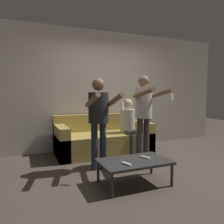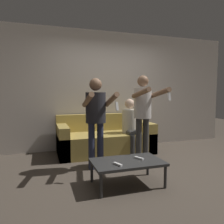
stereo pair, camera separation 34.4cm
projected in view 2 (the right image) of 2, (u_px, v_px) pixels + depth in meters
name	position (u px, v px, depth m)	size (l,w,h in m)	color
ground_plane	(137.00, 171.00, 3.60)	(14.00, 14.00, 0.00)	#4C4238
wall_back	(106.00, 90.00, 5.12)	(6.40, 0.06, 2.70)	beige
couch	(105.00, 140.00, 4.70)	(2.00, 0.91, 0.81)	#AD9347
person_standing_left	(96.00, 113.00, 3.61)	(0.46, 0.73, 1.53)	#282D47
person_standing_right	(143.00, 109.00, 3.87)	(0.43, 0.75, 1.59)	#383838
person_seated	(131.00, 123.00, 4.63)	(0.32, 0.53, 1.16)	#383838
coffee_table	(127.00, 163.00, 3.03)	(0.98, 0.59, 0.35)	#2D2D2D
remote_near	(118.00, 164.00, 2.84)	(0.09, 0.15, 0.02)	white
remote_far	(139.00, 158.00, 3.11)	(0.10, 0.15, 0.02)	white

